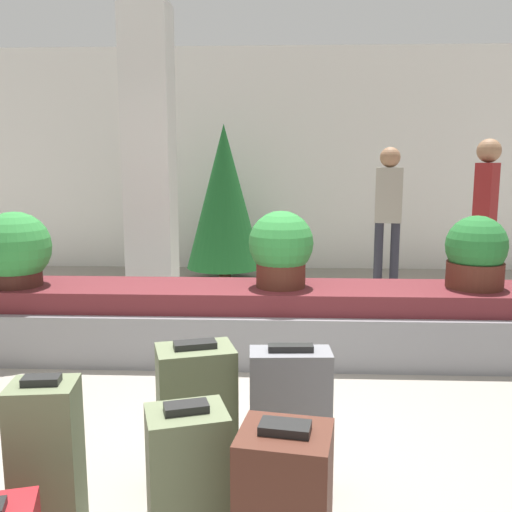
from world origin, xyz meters
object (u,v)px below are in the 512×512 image
object	(u,v)px
suitcase_3	(188,496)
traveler_1	(485,206)
pillar	(150,160)
traveler_0	(388,205)
potted_plant_0	(15,250)
potted_plant_1	(281,249)
suitcase_2	(290,423)
suitcase_6	(196,416)
suitcase_5	(47,473)
traveler_2	(148,207)
decorated_tree	(224,197)
potted_plant_2	(476,254)

from	to	relation	value
suitcase_3	traveler_1	xyz separation A→B (m)	(2.57, 4.32, 0.77)
pillar	traveler_0	size ratio (longest dim) A/B	1.82
pillar	traveler_0	xyz separation A→B (m)	(2.71, 0.93, -0.54)
potted_plant_0	potted_plant_1	world-z (taller)	potted_plant_1
suitcase_2	suitcase_6	xyz separation A→B (m)	(-0.46, 0.07, -0.01)
potted_plant_0	potted_plant_1	xyz separation A→B (m)	(2.16, 0.07, 0.02)
suitcase_6	traveler_1	distance (m)	4.57
suitcase_5	traveler_2	world-z (taller)	traveler_2
suitcase_2	potted_plant_0	xyz separation A→B (m)	(-2.21, 1.93, 0.51)
suitcase_5	potted_plant_1	bearing A→B (deg)	62.37
potted_plant_0	traveler_0	xyz separation A→B (m)	(3.47, 2.55, 0.18)
potted_plant_0	potted_plant_1	distance (m)	2.16
suitcase_3	decorated_tree	world-z (taller)	decorated_tree
potted_plant_1	decorated_tree	world-z (taller)	decorated_tree
traveler_1	decorated_tree	world-z (taller)	decorated_tree
pillar	potted_plant_1	distance (m)	2.21
suitcase_5	decorated_tree	bearing A→B (deg)	80.86
pillar	potted_plant_2	bearing A→B (deg)	-27.02
potted_plant_0	potted_plant_2	size ratio (longest dim) A/B	1.04
traveler_0	traveler_2	size ratio (longest dim) A/B	1.03
pillar	potted_plant_0	size ratio (longest dim) A/B	5.23
pillar	potted_plant_0	distance (m)	1.93
suitcase_5	potted_plant_0	bearing A→B (deg)	109.64
suitcase_2	potted_plant_2	distance (m)	2.59
traveler_1	suitcase_5	bearing A→B (deg)	178.42
traveler_1	suitcase_3	bearing A→B (deg)	-175.71
potted_plant_0	traveler_2	size ratio (longest dim) A/B	0.36
traveler_0	traveler_2	distance (m)	2.98
traveler_2	suitcase_6	bearing A→B (deg)	19.47
potted_plant_0	traveler_1	distance (m)	4.74
suitcase_2	traveler_1	bearing A→B (deg)	56.60
potted_plant_2	suitcase_6	bearing A→B (deg)	-135.23
pillar	suitcase_6	world-z (taller)	pillar
potted_plant_2	potted_plant_1	bearing A→B (deg)	-178.69
suitcase_5	decorated_tree	world-z (taller)	decorated_tree
suitcase_3	traveler_2	size ratio (longest dim) A/B	0.42
suitcase_5	potted_plant_1	size ratio (longest dim) A/B	1.26
suitcase_2	suitcase_5	world-z (taller)	suitcase_5
potted_plant_2	decorated_tree	world-z (taller)	decorated_tree
suitcase_2	pillar	bearing A→B (deg)	109.02
suitcase_5	traveler_2	bearing A→B (deg)	91.13
suitcase_2	traveler_1	xyz separation A→B (m)	(2.17, 3.73, 0.75)
suitcase_2	traveler_2	distance (m)	4.87
suitcase_2	decorated_tree	distance (m)	5.07
potted_plant_1	pillar	bearing A→B (deg)	132.12
suitcase_2	traveler_1	distance (m)	4.38
suitcase_5	suitcase_6	distance (m)	0.77
traveler_0	traveler_1	size ratio (longest dim) A/B	0.96
suitcase_2	suitcase_3	world-z (taller)	suitcase_2
pillar	potted_plant_0	bearing A→B (deg)	-115.18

